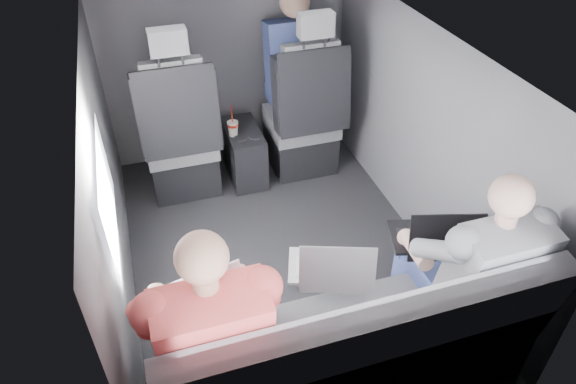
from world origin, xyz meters
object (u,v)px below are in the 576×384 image
object	(u,v)px
center_console	(244,153)
laptop_white	(201,298)
laptop_silver	(329,268)
front_seat_right	(304,123)
rear_bench	(347,362)
passenger_front_right	(294,63)
soda_cup	(233,128)
laptop_black	(433,237)
passenger_rear_right	(468,269)
front_seat_left	(181,143)
passenger_rear_left	(210,332)

from	to	relation	value
center_console	laptop_white	size ratio (longest dim) A/B	1.16
laptop_white	laptop_silver	xyz separation A→B (m)	(0.57, 0.01, -0.01)
front_seat_right	laptop_white	world-z (taller)	front_seat_right
front_seat_right	laptop_white	distance (m)	1.94
rear_bench	laptop_white	distance (m)	0.71
rear_bench	laptop_white	xyz separation A→B (m)	(-0.57, 0.27, 0.33)
center_console	passenger_front_right	xyz separation A→B (m)	(0.46, 0.22, 0.56)
front_seat_right	soda_cup	world-z (taller)	front_seat_right
center_console	laptop_black	size ratio (longest dim) A/B	1.21
passenger_rear_right	front_seat_left	bearing A→B (deg)	120.23
soda_cup	rear_bench	bearing A→B (deg)	-87.56
soda_cup	passenger_rear_left	world-z (taller)	passenger_rear_left
center_console	soda_cup	size ratio (longest dim) A/B	2.04
laptop_silver	laptop_black	xyz separation A→B (m)	(0.55, 0.04, 0.00)
laptop_white	passenger_rear_left	world-z (taller)	passenger_rear_left
laptop_white	passenger_front_right	xyz separation A→B (m)	(1.03, 1.89, 0.12)
front_seat_right	passenger_front_right	size ratio (longest dim) A/B	1.45
laptop_silver	passenger_front_right	xyz separation A→B (m)	(0.46, 1.88, 0.13)
laptop_black	passenger_front_right	distance (m)	1.85
rear_bench	laptop_white	size ratio (longest dim) A/B	3.86
passenger_rear_left	rear_bench	bearing A→B (deg)	-9.52
soda_cup	passenger_rear_left	xyz separation A→B (m)	(-0.49, -1.80, 0.17)
laptop_white	laptop_silver	world-z (taller)	laptop_white
center_console	passenger_front_right	world-z (taller)	passenger_front_right
rear_bench	laptop_black	bearing A→B (deg)	29.72
center_console	passenger_front_right	size ratio (longest dim) A/B	0.55
rear_bench	passenger_rear_right	xyz separation A→B (m)	(0.60, 0.10, 0.31)
front_seat_left	laptop_silver	xyz separation A→B (m)	(0.45, -1.62, 0.23)
laptop_white	laptop_silver	size ratio (longest dim) A/B	1.06
front_seat_right	front_seat_left	bearing A→B (deg)	180.00
rear_bench	laptop_silver	bearing A→B (deg)	89.53
center_console	laptop_white	world-z (taller)	laptop_white
soda_cup	laptop_white	size ratio (longest dim) A/B	0.57
laptop_silver	passenger_rear_left	world-z (taller)	passenger_rear_left
soda_cup	laptop_silver	size ratio (longest dim) A/B	0.60
laptop_black	passenger_rear_left	bearing A→B (deg)	-168.94
soda_cup	laptop_white	bearing A→B (deg)	-106.85
center_console	laptop_silver	world-z (taller)	laptop_silver
front_seat_left	front_seat_right	bearing A→B (deg)	0.00
laptop_black	passenger_front_right	size ratio (longest dim) A/B	0.45
front_seat_left	laptop_black	world-z (taller)	front_seat_left
front_seat_left	passenger_rear_right	world-z (taller)	front_seat_left
center_console	front_seat_left	bearing A→B (deg)	-174.93
passenger_front_right	front_seat_right	bearing A→B (deg)	-92.15
laptop_black	passenger_rear_left	size ratio (longest dim) A/B	0.32
passenger_front_right	center_console	bearing A→B (deg)	-154.62
soda_cup	laptop_white	distance (m)	1.70
front_seat_right	rear_bench	size ratio (longest dim) A/B	0.79
front_seat_right	laptop_white	xyz separation A→B (m)	(-1.02, -1.63, 0.24)
front_seat_right	laptop_black	world-z (taller)	front_seat_right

